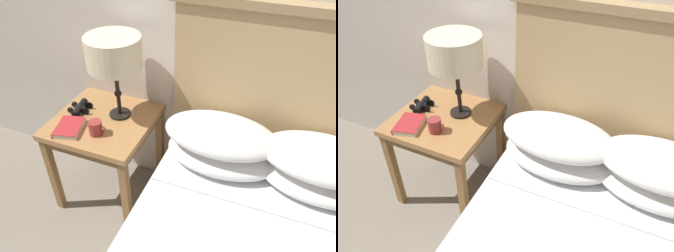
{
  "view_description": "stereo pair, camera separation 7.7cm",
  "coord_description": "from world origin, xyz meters",
  "views": [
    {
      "loc": [
        0.25,
        -0.55,
        1.78
      ],
      "look_at": [
        -0.26,
        0.74,
        0.73
      ],
      "focal_mm": 35.0,
      "sensor_mm": 36.0,
      "label": 1
    },
    {
      "loc": [
        0.32,
        -0.52,
        1.78
      ],
      "look_at": [
        -0.26,
        0.74,
        0.73
      ],
      "focal_mm": 35.0,
      "sensor_mm": 36.0,
      "label": 2
    }
  ],
  "objects": [
    {
      "name": "nightstand",
      "position": [
        -0.7,
        0.79,
        0.54
      ],
      "size": [
        0.58,
        0.58,
        0.63
      ],
      "color": "#AD7A47",
      "rests_on": "ground_plane"
    },
    {
      "name": "binoculars_pair",
      "position": [
        -0.87,
        0.81,
        0.65
      ],
      "size": [
        0.15,
        0.16,
        0.05
      ],
      "color": "black",
      "rests_on": "nightstand"
    },
    {
      "name": "coffee_mug",
      "position": [
        -0.66,
        0.65,
        0.67
      ],
      "size": [
        0.1,
        0.08,
        0.08
      ],
      "color": "#993333",
      "rests_on": "nightstand"
    },
    {
      "name": "wall_back",
      "position": [
        0.0,
        1.1,
        1.3
      ],
      "size": [
        8.0,
        0.06,
        2.6
      ],
      "color": "silver",
      "rests_on": "ground_plane"
    },
    {
      "name": "table_lamp",
      "position": [
        -0.62,
        0.86,
        1.02
      ],
      "size": [
        0.31,
        0.31,
        0.5
      ],
      "color": "black",
      "rests_on": "nightstand"
    },
    {
      "name": "book_on_nightstand",
      "position": [
        -0.82,
        0.62,
        0.64
      ],
      "size": [
        0.18,
        0.22,
        0.03
      ],
      "color": "silver",
      "rests_on": "nightstand"
    }
  ]
}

